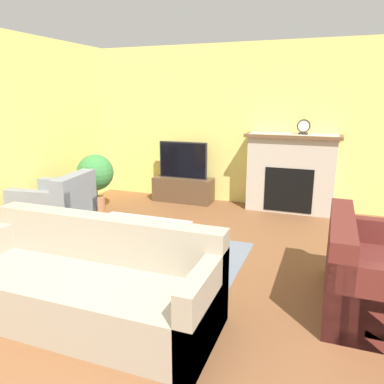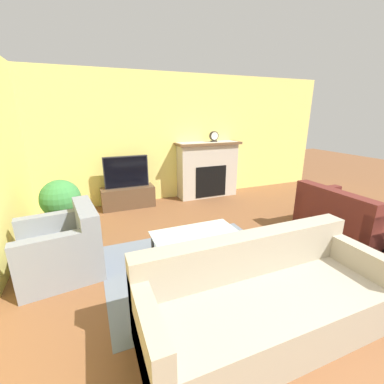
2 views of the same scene
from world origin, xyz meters
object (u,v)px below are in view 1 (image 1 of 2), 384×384
coffee_table (137,228)px  potted_plant (96,175)px  mantel_clock (304,127)px  tv (183,160)px  couch_loveseat (374,278)px  armchair_by_window (57,210)px  couch_sectional (89,286)px

coffee_table → potted_plant: bearing=136.0°
coffee_table → mantel_clock: bearing=59.7°
tv → potted_plant: (-1.14, -1.00, -0.15)m
tv → couch_loveseat: (2.88, -2.69, -0.46)m
tv → armchair_by_window: (-1.09, -2.03, -0.45)m
armchair_by_window → couch_loveseat: bearing=73.2°
coffee_table → potted_plant: size_ratio=1.16×
armchair_by_window → coffee_table: bearing=64.2°
tv → potted_plant: 1.53m
couch_sectional → coffee_table: couch_sectional is taller
tv → coffee_table: bearing=-79.7°
couch_sectional → couch_loveseat: 2.48m
armchair_by_window → potted_plant: 1.08m
tv → armchair_by_window: size_ratio=0.89×
couch_sectional → mantel_clock: bearing=69.8°
potted_plant → couch_loveseat: bearing=-22.8°
tv → armchair_by_window: tv is taller
armchair_by_window → mantel_clock: bearing=117.1°
tv → couch_sectional: size_ratio=0.40×
armchair_by_window → couch_sectional: bearing=38.5°
couch_sectional → armchair_by_window: same height
couch_sectional → potted_plant: potted_plant is taller
coffee_table → mantel_clock: mantel_clock is taller
mantel_clock → couch_loveseat: bearing=-72.3°
couch_loveseat → armchair_by_window: 4.02m
potted_plant → mantel_clock: bearing=19.1°
tv → armchair_by_window: bearing=-118.1°
armchair_by_window → tv: bearing=144.6°
couch_loveseat → armchair_by_window: same height
coffee_table → couch_sectional: bearing=-82.5°
tv → armchair_by_window: 2.35m
coffee_table → potted_plant: potted_plant is taller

